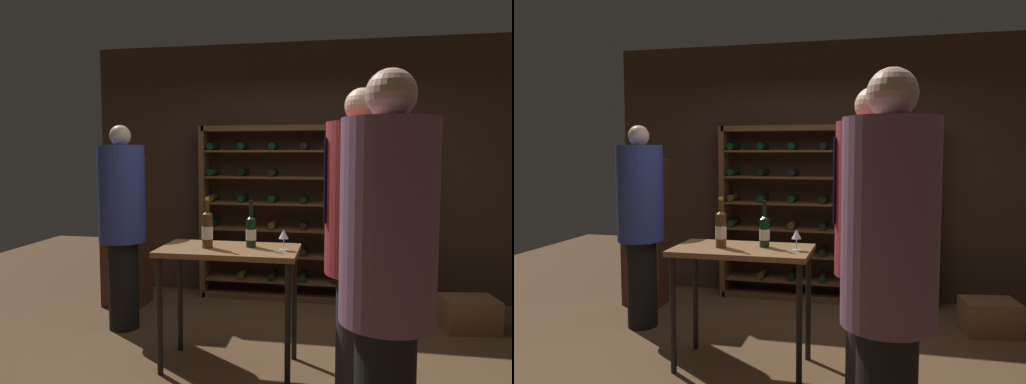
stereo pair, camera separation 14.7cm
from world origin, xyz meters
TOP-DOWN VIEW (x-y plane):
  - ground_plane at (0.00, 0.00)m, footprint 10.12×10.12m
  - back_wall at (0.00, 2.06)m, footprint 4.87×0.10m
  - wine_rack at (0.05, 1.85)m, footprint 2.34×0.32m
  - tasting_table at (-0.36, 0.05)m, footprint 1.05×0.55m
  - person_host_in_suit at (-1.52, 0.66)m, footprint 0.43×0.43m
  - person_bystander_red_print at (0.69, -1.19)m, footprint 0.44×0.44m
  - person_guest_plum_blouse at (0.60, -0.37)m, footprint 0.45×0.44m
  - wine_crate at (1.66, 1.19)m, footprint 0.53×0.41m
  - display_cabinet at (-1.82, 1.34)m, footprint 0.44×0.36m
  - wine_bottle_gold_foil at (-0.52, 0.02)m, footprint 0.08×0.08m
  - wine_bottle_amber_reserve at (-0.20, 0.10)m, footprint 0.08×0.08m
  - wine_glass_stemmed_left at (0.06, 0.03)m, footprint 0.07×0.07m

SIDE VIEW (x-z plane):
  - ground_plane at x=0.00m, z-range 0.00..0.00m
  - wine_crate at x=1.66m, z-range 0.00..0.31m
  - display_cabinet at x=-1.82m, z-range 0.00..1.58m
  - tasting_table at x=-0.36m, z-range 0.34..1.27m
  - wine_rack at x=0.05m, z-range -0.01..1.94m
  - wine_glass_stemmed_left at x=0.06m, z-range 0.97..1.12m
  - person_host_in_suit at x=-1.52m, z-range 0.10..2.01m
  - wine_bottle_amber_reserve at x=-0.20m, z-range 0.88..1.23m
  - wine_bottle_gold_foil at x=-0.52m, z-range 0.88..1.27m
  - person_bystander_red_print at x=0.69m, z-range 0.11..2.13m
  - person_guest_plum_blouse at x=0.60m, z-range 0.11..2.16m
  - back_wall at x=0.00m, z-range 0.00..2.90m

